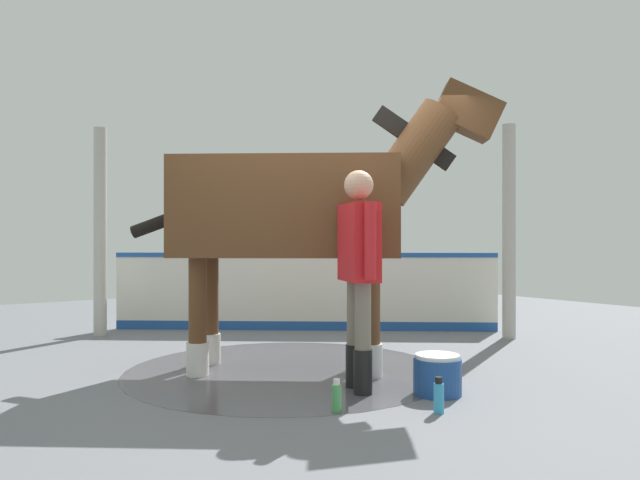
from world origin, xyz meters
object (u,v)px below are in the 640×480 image
Objects in this scene: bottle_shampoo at (439,396)px; bottle_spray at (337,397)px; horse at (301,211)px; wash_bucket at (437,375)px; handler at (359,262)px.

bottle_spray is (-0.44, -0.56, -0.01)m from bottle_shampoo.
wash_bucket is (1.34, 0.38, -1.32)m from horse.
bottle_spray is (1.25, -0.54, -1.37)m from horse.
handler is 7.61× the size of bottle_spray.
horse reaches higher than bottle_spray.
bottle_shampoo is at bearing 117.07° from handler.
horse is 1.93m from bottle_spray.
horse is at bearing -69.35° from handler.
handler is 1.22m from bottle_shampoo.
horse is at bearing -164.09° from wash_bucket.
bottle_shampoo reaches higher than bottle_spray.
bottle_shampoo is (0.80, 0.06, -0.91)m from handler.
horse reaches higher than bottle_shampoo.
handler is at bearing -137.34° from wash_bucket.
horse is at bearing 156.67° from bottle_spray.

